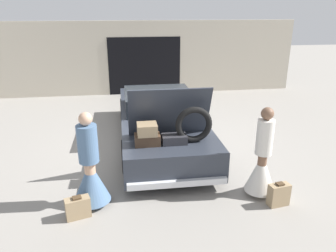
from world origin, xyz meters
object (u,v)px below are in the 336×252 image
object	(u,v)px
person_left	(90,173)
suitcase_beside_right_person	(279,195)
suitcase_beside_left_person	(78,208)
person_right	(262,164)
car	(160,120)

from	to	relation	value
person_left	suitcase_beside_right_person	world-z (taller)	person_left
person_left	suitcase_beside_left_person	size ratio (longest dim) A/B	3.90
person_right	suitcase_beside_left_person	size ratio (longest dim) A/B	3.86
person_left	person_right	xyz separation A→B (m)	(3.06, -0.11, 0.00)
person_right	car	bearing A→B (deg)	35.72
car	person_right	distance (m)	3.19
car	person_right	size ratio (longest dim) A/B	3.19
car	suitcase_beside_left_person	xyz separation A→B (m)	(-1.74, -3.06, -0.40)
car	suitcase_beside_right_person	xyz separation A→B (m)	(1.71, -3.20, -0.37)
car	suitcase_beside_left_person	distance (m)	3.54
car	person_left	distance (m)	3.09
car	suitcase_beside_right_person	world-z (taller)	car
person_right	suitcase_beside_right_person	bearing A→B (deg)	-148.28
person_left	suitcase_beside_right_person	bearing A→B (deg)	75.74
car	person_left	world-z (taller)	car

